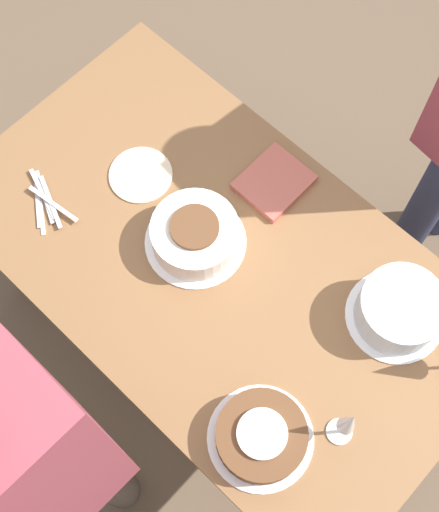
% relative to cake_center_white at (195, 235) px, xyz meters
% --- Properties ---
extents(ground_plane, '(12.00, 12.00, 0.00)m').
position_rel_cake_center_white_xyz_m(ground_plane, '(0.09, -0.00, -0.77)').
color(ground_plane, brown).
extents(dining_table, '(1.44, 0.82, 0.73)m').
position_rel_cake_center_white_xyz_m(dining_table, '(0.09, -0.00, -0.16)').
color(dining_table, brown).
rests_on(dining_table, ground_plane).
extents(cake_center_white, '(0.27, 0.27, 0.10)m').
position_rel_cake_center_white_xyz_m(cake_center_white, '(0.00, 0.00, 0.00)').
color(cake_center_white, white).
rests_on(cake_center_white, dining_table).
extents(cake_front_chocolate, '(0.26, 0.26, 0.08)m').
position_rel_cake_center_white_xyz_m(cake_front_chocolate, '(0.47, -0.26, -0.01)').
color(cake_front_chocolate, white).
rests_on(cake_front_chocolate, dining_table).
extents(cake_back_decorated, '(0.25, 0.25, 0.11)m').
position_rel_cake_center_white_xyz_m(cake_back_decorated, '(0.51, 0.20, 0.01)').
color(cake_back_decorated, white).
rests_on(cake_back_decorated, dining_table).
extents(wine_glass_near, '(0.06, 0.06, 0.21)m').
position_rel_cake_center_white_xyz_m(wine_glass_near, '(0.59, -0.12, 0.09)').
color(wine_glass_near, silver).
rests_on(wine_glass_near, dining_table).
extents(dessert_plate_left, '(0.18, 0.18, 0.01)m').
position_rel_cake_center_white_xyz_m(dessert_plate_left, '(-0.25, 0.04, -0.04)').
color(dessert_plate_left, beige).
rests_on(dessert_plate_left, dining_table).
extents(fork_pile, '(0.21, 0.12, 0.02)m').
position_rel_cake_center_white_xyz_m(fork_pile, '(-0.38, -0.20, -0.04)').
color(fork_pile, silver).
rests_on(fork_pile, dining_table).
extents(napkin_stack, '(0.16, 0.18, 0.02)m').
position_rel_cake_center_white_xyz_m(napkin_stack, '(0.03, 0.27, -0.04)').
color(napkin_stack, '#B75B4C').
rests_on(napkin_stack, dining_table).
extents(person_cutting, '(0.23, 0.40, 1.72)m').
position_rel_cake_center_white_xyz_m(person_cutting, '(0.21, -0.70, 0.27)').
color(person_cutting, '#4C4238').
rests_on(person_cutting, ground_plane).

